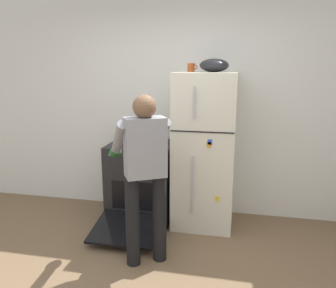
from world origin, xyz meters
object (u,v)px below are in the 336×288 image
(refrigerator, at_px, (205,150))
(red_pot, at_px, (153,140))
(pepper_mill, at_px, (123,132))
(mixing_bowl, at_px, (214,65))
(coffee_mug, at_px, (191,67))
(stove_range, at_px, (142,182))
(person_cook, at_px, (144,165))

(refrigerator, height_order, red_pot, refrigerator)
(red_pot, bearing_deg, pepper_mill, 151.48)
(mixing_bowl, bearing_deg, coffee_mug, 169.01)
(refrigerator, relative_size, stove_range, 1.44)
(coffee_mug, bearing_deg, refrigerator, -15.83)
(refrigerator, height_order, pepper_mill, refrigerator)
(person_cook, distance_m, mixing_bowl, 1.39)
(red_pot, height_order, pepper_mill, pepper_mill)
(stove_range, bearing_deg, refrigerator, 1.34)
(stove_range, xyz_separation_m, mixing_bowl, (0.84, 0.02, 1.39))
(refrigerator, bearing_deg, pepper_mill, 169.28)
(stove_range, relative_size, red_pot, 3.59)
(coffee_mug, xyz_separation_m, mixing_bowl, (0.26, -0.05, 0.02))
(person_cook, relative_size, pepper_mill, 9.10)
(red_pot, distance_m, pepper_mill, 0.52)
(person_cook, height_order, red_pot, person_cook)
(refrigerator, bearing_deg, person_cook, -115.99)
(refrigerator, distance_m, stove_range, 0.87)
(stove_range, bearing_deg, red_pot, -11.31)
(stove_range, bearing_deg, coffee_mug, 6.68)
(refrigerator, xyz_separation_m, pepper_mill, (-1.06, 0.20, 0.14))
(red_pot, relative_size, pepper_mill, 1.95)
(red_pot, xyz_separation_m, coffee_mug, (0.42, 0.10, 0.82))
(person_cook, bearing_deg, pepper_mill, 117.98)
(refrigerator, bearing_deg, red_pot, -175.25)
(pepper_mill, relative_size, mixing_bowl, 0.55)
(red_pot, relative_size, mixing_bowl, 1.08)
(stove_range, distance_m, person_cook, 1.09)
(person_cook, bearing_deg, red_pot, 99.16)
(stove_range, bearing_deg, mixing_bowl, 1.23)
(refrigerator, distance_m, red_pot, 0.61)
(red_pot, bearing_deg, mixing_bowl, 4.22)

